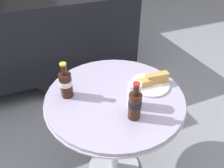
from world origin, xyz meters
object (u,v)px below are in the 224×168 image
Objects in this scene: lunch_plate_near at (150,82)px; drinking_glass at (134,96)px; cola_bottle_right at (66,84)px; bistro_table at (115,112)px; cola_bottle_left at (135,105)px.

drinking_glass is at bearing -145.34° from lunch_plate_near.
cola_bottle_right is 0.37m from drinking_glass.
bistro_table is 0.28m from lunch_plate_near.
cola_bottle_right is 0.91× the size of lunch_plate_near.
cola_bottle_right is at bearing 143.97° from drinking_glass.
lunch_plate_near is (0.17, 0.12, -0.04)m from drinking_glass.
cola_bottle_left is 0.91× the size of lunch_plate_near.
bistro_table is 0.29m from cola_bottle_left.
cola_bottle_right is (-0.26, 0.29, -0.00)m from cola_bottle_left.
bistro_table is at bearing -179.63° from lunch_plate_near.
cola_bottle_right is at bearing 168.30° from lunch_plate_near.
drinking_glass is 0.22m from lunch_plate_near.
cola_bottle_left reaches higher than drinking_glass.
bistro_table is 3.44× the size of lunch_plate_near.
cola_bottle_left is 0.40m from cola_bottle_right.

